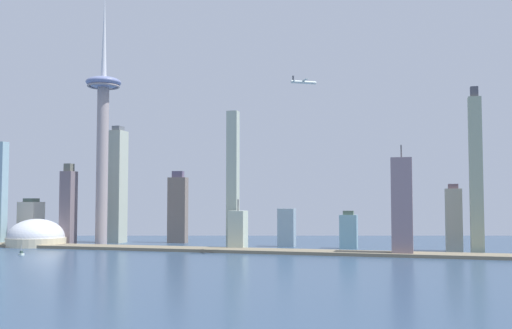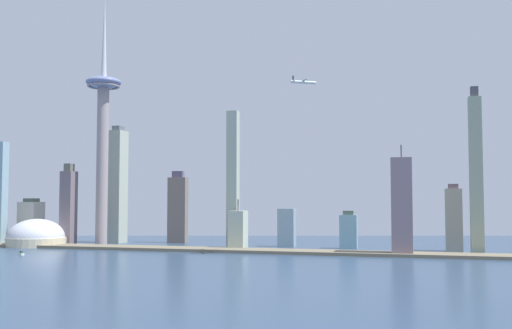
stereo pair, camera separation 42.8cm
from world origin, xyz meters
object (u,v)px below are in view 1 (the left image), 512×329
stadium_dome (36,238)px  skyscraper_6 (476,173)px  skyscraper_3 (117,186)px  airplane (304,82)px  skyscraper_5 (31,222)px  skyscraper_9 (454,219)px  skyscraper_4 (233,179)px  observation_tower (103,122)px  boat_4 (21,254)px  skyscraper_0 (349,231)px  skyscraper_1 (238,230)px  skyscraper_8 (287,228)px  skyscraper_13 (68,207)px  skyscraper_2 (402,207)px  skyscraper_7 (178,209)px

stadium_dome → skyscraper_6: size_ratio=0.41×
skyscraper_6 → skyscraper_3: bearing=173.2°
stadium_dome → airplane: 411.19m
skyscraper_5 → skyscraper_6: skyscraper_6 is taller
skyscraper_9 → skyscraper_4: bearing=-175.5°
skyscraper_9 → observation_tower: bearing=-176.2°
skyscraper_4 → boat_4: bearing=-141.4°
observation_tower → skyscraper_0: 359.10m
observation_tower → skyscraper_6: bearing=-1.0°
observation_tower → skyscraper_1: size_ratio=5.63×
skyscraper_8 → skyscraper_5: bearing=-172.9°
skyscraper_4 → skyscraper_6: bearing=-3.4°
skyscraper_6 → boat_4: skyscraper_6 is taller
skyscraper_6 → boat_4: 514.45m
skyscraper_13 → boat_4: 149.73m
skyscraper_0 → skyscraper_9: 126.54m
skyscraper_2 → airplane: 175.06m
observation_tower → skyscraper_5: 176.32m
boat_4 → skyscraper_7: bearing=-83.4°
skyscraper_1 → skyscraper_7: skyscraper_7 is taller
skyscraper_1 → skyscraper_3: (-202.47, 68.63, 57.37)m
stadium_dome → skyscraper_8: (321.17, 79.90, 14.59)m
skyscraper_2 → observation_tower: bearing=173.7°
observation_tower → skyscraper_8: 286.77m
skyscraper_8 → observation_tower: bearing=-169.4°
skyscraper_4 → skyscraper_9: 274.47m
stadium_dome → skyscraper_13: (31.53, 24.11, 41.58)m
skyscraper_7 → skyscraper_13: 148.74m
observation_tower → skyscraper_3: (-3.64, 48.84, -85.28)m
stadium_dome → skyscraper_5: 53.97m
observation_tower → skyscraper_13: observation_tower is taller
skyscraper_5 → skyscraper_9: (563.56, 28.14, 8.24)m
skyscraper_6 → skyscraper_7: (-393.60, 78.10, -42.53)m
skyscraper_0 → skyscraper_8: 82.29m
skyscraper_3 → skyscraper_8: bearing=-0.7°
stadium_dome → skyscraper_8: size_ratio=1.56×
observation_tower → skyscraper_9: bearing=3.8°
skyscraper_4 → airplane: bearing=-35.6°
skyscraper_3 → skyscraper_5: (-107.87, -47.07, -51.28)m
skyscraper_7 → skyscraper_3: bearing=-166.2°
stadium_dome → skyscraper_3: bearing=48.8°
skyscraper_6 → skyscraper_4: bearing=176.6°
skyscraper_4 → boat_4: skyscraper_4 is taller
skyscraper_1 → skyscraper_0: bearing=23.8°
observation_tower → airplane: observation_tower is taller
skyscraper_3 → skyscraper_4: (186.53, -40.01, 6.38)m
skyscraper_7 → skyscraper_13: size_ratio=0.93×
skyscraper_1 → skyscraper_9: size_ratio=0.77×
boat_4 → skyscraper_13: bearing=-47.0°
skyscraper_0 → skyscraper_3: skyscraper_3 is taller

